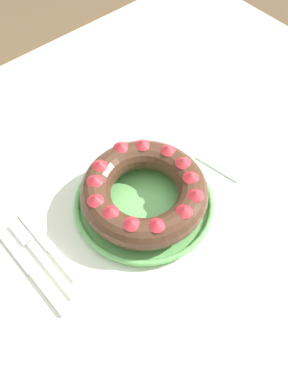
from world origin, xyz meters
name	(u,v)px	position (x,y,z in m)	size (l,w,h in m)	color
ground_plane	(136,332)	(0.00, 0.00, 0.00)	(8.00, 8.00, 0.00)	brown
dining_table	(132,231)	(0.00, 0.00, 0.68)	(1.52, 1.18, 0.76)	silver
serving_dish	(144,204)	(0.03, -0.01, 0.77)	(0.29, 0.29, 0.02)	#6BB760
bundt_cake	(144,192)	(0.03, -0.01, 0.81)	(0.26, 0.26, 0.07)	#4C2D1E
fork	(37,253)	(-0.20, 0.05, 0.76)	(0.02, 0.21, 0.01)	white
serving_knife	(34,274)	(-0.23, 0.01, 0.76)	(0.02, 0.24, 0.01)	white
cake_knife	(52,250)	(-0.18, 0.03, 0.76)	(0.02, 0.19, 0.01)	white
napkin	(235,149)	(0.29, -0.02, 0.76)	(0.16, 0.11, 0.00)	#B2D1B7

